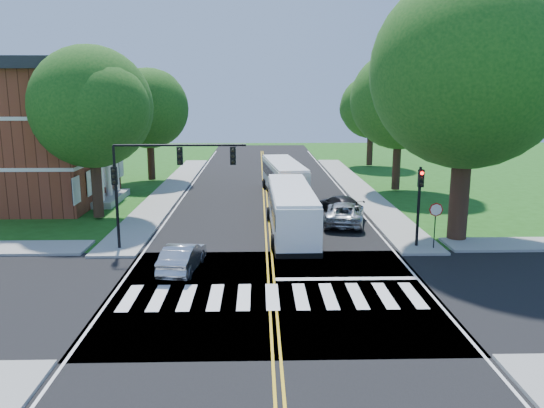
{
  "coord_description": "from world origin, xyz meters",
  "views": [
    {
      "loc": [
        -0.56,
        -21.62,
        8.45
      ],
      "look_at": [
        0.19,
        7.21,
        2.4
      ],
      "focal_mm": 35.0,
      "sensor_mm": 36.0,
      "label": 1
    }
  ],
  "objects_px": {
    "signal_ne": "(419,196)",
    "dark_sedan": "(340,204)",
    "signal_nw": "(159,171)",
    "bus_follow": "(284,178)",
    "hatchback": "(183,257)",
    "bus_lead": "(291,209)",
    "suv": "(345,213)"
  },
  "relations": [
    {
      "from": "signal_nw",
      "to": "dark_sedan",
      "type": "xyz_separation_m",
      "value": [
        11.12,
        8.96,
        -3.73
      ]
    },
    {
      "from": "bus_lead",
      "to": "suv",
      "type": "xyz_separation_m",
      "value": [
        3.65,
        2.33,
        -0.79
      ]
    },
    {
      "from": "bus_follow",
      "to": "signal_ne",
      "type": "bearing_deg",
      "value": 107.1
    },
    {
      "from": "suv",
      "to": "dark_sedan",
      "type": "xyz_separation_m",
      "value": [
        0.19,
        3.34,
        -0.1
      ]
    },
    {
      "from": "signal_nw",
      "to": "hatchback",
      "type": "xyz_separation_m",
      "value": [
        1.61,
        -3.46,
        -3.68
      ]
    },
    {
      "from": "bus_lead",
      "to": "suv",
      "type": "bearing_deg",
      "value": -148.24
    },
    {
      "from": "signal_nw",
      "to": "bus_follow",
      "type": "height_order",
      "value": "signal_nw"
    },
    {
      "from": "signal_nw",
      "to": "bus_follow",
      "type": "xyz_separation_m",
      "value": [
        7.41,
        15.64,
        -2.86
      ]
    },
    {
      "from": "signal_nw",
      "to": "bus_follow",
      "type": "bearing_deg",
      "value": 64.64
    },
    {
      "from": "dark_sedan",
      "to": "bus_follow",
      "type": "bearing_deg",
      "value": -81.08
    },
    {
      "from": "signal_ne",
      "to": "bus_follow",
      "type": "bearing_deg",
      "value": 113.02
    },
    {
      "from": "bus_follow",
      "to": "hatchback",
      "type": "xyz_separation_m",
      "value": [
        -5.81,
        -19.1,
        -0.83
      ]
    },
    {
      "from": "signal_ne",
      "to": "dark_sedan",
      "type": "xyz_separation_m",
      "value": [
        -2.94,
        8.94,
        -2.32
      ]
    },
    {
      "from": "signal_nw",
      "to": "bus_lead",
      "type": "distance_m",
      "value": 8.47
    },
    {
      "from": "bus_lead",
      "to": "hatchback",
      "type": "xyz_separation_m",
      "value": [
        -5.66,
        -6.74,
        -0.84
      ]
    },
    {
      "from": "bus_follow",
      "to": "bus_lead",
      "type": "bearing_deg",
      "value": 83.42
    },
    {
      "from": "bus_follow",
      "to": "hatchback",
      "type": "height_order",
      "value": "bus_follow"
    },
    {
      "from": "bus_lead",
      "to": "dark_sedan",
      "type": "height_order",
      "value": "bus_lead"
    },
    {
      "from": "signal_nw",
      "to": "bus_follow",
      "type": "relative_size",
      "value": 0.64
    },
    {
      "from": "signal_nw",
      "to": "suv",
      "type": "height_order",
      "value": "signal_nw"
    },
    {
      "from": "signal_nw",
      "to": "dark_sedan",
      "type": "relative_size",
      "value": 1.64
    },
    {
      "from": "hatchback",
      "to": "dark_sedan",
      "type": "bearing_deg",
      "value": -120.35
    },
    {
      "from": "bus_follow",
      "to": "dark_sedan",
      "type": "height_order",
      "value": "bus_follow"
    },
    {
      "from": "suv",
      "to": "signal_ne",
      "type": "bearing_deg",
      "value": 130.87
    },
    {
      "from": "bus_follow",
      "to": "dark_sedan",
      "type": "distance_m",
      "value": 7.69
    },
    {
      "from": "bus_follow",
      "to": "hatchback",
      "type": "bearing_deg",
      "value": 67.17
    },
    {
      "from": "hatchback",
      "to": "suv",
      "type": "relative_size",
      "value": 0.78
    },
    {
      "from": "bus_follow",
      "to": "dark_sedan",
      "type": "xyz_separation_m",
      "value": [
        3.7,
        -6.69,
        -0.87
      ]
    },
    {
      "from": "bus_follow",
      "to": "suv",
      "type": "height_order",
      "value": "bus_follow"
    },
    {
      "from": "suv",
      "to": "hatchback",
      "type": "bearing_deg",
      "value": 55.94
    },
    {
      "from": "signal_ne",
      "to": "bus_follow",
      "type": "distance_m",
      "value": 17.04
    },
    {
      "from": "suv",
      "to": "dark_sedan",
      "type": "height_order",
      "value": "suv"
    }
  ]
}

